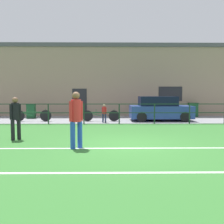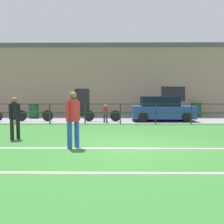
# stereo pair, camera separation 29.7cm
# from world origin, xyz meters

# --- Properties ---
(ground) EXTENTS (60.00, 44.00, 0.04)m
(ground) POSITION_xyz_m (0.00, 0.00, -0.02)
(ground) COLOR #33702D
(field_line_touchline) EXTENTS (36.00, 0.11, 0.00)m
(field_line_touchline) POSITION_xyz_m (0.00, -0.38, 0.00)
(field_line_touchline) COLOR white
(field_line_touchline) RESTS_ON ground
(field_line_hash) EXTENTS (36.00, 0.11, 0.00)m
(field_line_hash) POSITION_xyz_m (0.00, -2.82, 0.00)
(field_line_hash) COLOR white
(field_line_hash) RESTS_ON ground
(pavement_strip) EXTENTS (48.00, 5.00, 0.02)m
(pavement_strip) POSITION_xyz_m (0.00, 8.50, 0.01)
(pavement_strip) COLOR gray
(pavement_strip) RESTS_ON ground
(perimeter_fence) EXTENTS (36.07, 0.07, 1.15)m
(perimeter_fence) POSITION_xyz_m (0.00, 6.00, 0.75)
(perimeter_fence) COLOR #193823
(perimeter_fence) RESTS_ON ground
(clubhouse_facade) EXTENTS (28.00, 2.56, 5.55)m
(clubhouse_facade) POSITION_xyz_m (0.00, 12.20, 2.78)
(clubhouse_facade) COLOR gray
(clubhouse_facade) RESTS_ON ground
(player_goalkeeper) EXTENTS (0.33, 0.34, 1.57)m
(player_goalkeeper) POSITION_xyz_m (-4.02, 1.10, 0.89)
(player_goalkeeper) COLOR black
(player_goalkeeper) RESTS_ON ground
(player_striker) EXTENTS (0.39, 0.35, 1.76)m
(player_striker) POSITION_xyz_m (-1.60, -0.35, 1.00)
(player_striker) COLOR blue
(player_striker) RESTS_ON ground
(spectator_child) EXTENTS (0.28, 0.19, 1.07)m
(spectator_child) POSITION_xyz_m (-0.86, 6.52, 0.63)
(spectator_child) COLOR #232D4C
(spectator_child) RESTS_ON pavement_strip
(parked_car_red) EXTENTS (3.81, 1.95, 1.53)m
(parked_car_red) POSITION_xyz_m (2.62, 7.60, 0.75)
(parked_car_red) COLOR #28428E
(parked_car_red) RESTS_ON pavement_strip
(bicycle_parked_1) EXTENTS (2.33, 0.04, 0.78)m
(bicycle_parked_1) POSITION_xyz_m (-5.28, 7.20, 0.38)
(bicycle_parked_1) COLOR black
(bicycle_parked_1) RESTS_ON pavement_strip
(bicycle_parked_2) EXTENTS (2.31, 0.04, 0.76)m
(bicycle_parked_2) POSITION_xyz_m (-1.09, 7.20, 0.37)
(bicycle_parked_2) COLOR black
(bicycle_parked_2) RESTS_ON pavement_strip
(trash_bin_0) EXTENTS (0.65, 0.55, 1.03)m
(trash_bin_0) POSITION_xyz_m (5.67, 10.35, 0.54)
(trash_bin_0) COLOR #194C28
(trash_bin_0) RESTS_ON pavement_strip
(trash_bin_1) EXTENTS (0.56, 0.48, 1.01)m
(trash_bin_1) POSITION_xyz_m (-5.95, 9.17, 0.53)
(trash_bin_1) COLOR #194C28
(trash_bin_1) RESTS_ON pavement_strip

